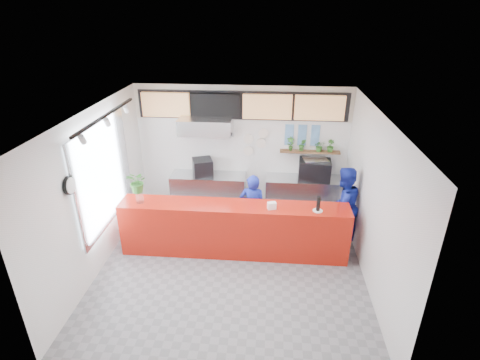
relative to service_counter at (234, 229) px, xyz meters
The scene contains 46 objects.
floor 0.68m from the service_counter, 90.00° to the right, with size 5.00×5.00×0.00m, color slate.
ceiling 2.48m from the service_counter, 90.00° to the right, with size 5.00×5.00×0.00m, color silver.
wall_back 2.30m from the service_counter, 90.00° to the left, with size 5.00×5.00×0.00m, color white.
wall_left 2.70m from the service_counter, behind, with size 5.00×5.00×0.00m, color white.
wall_right 2.70m from the service_counter, ahead, with size 5.00×5.00×0.00m, color white.
service_counter is the anchor object (origin of this frame).
cream_band 2.93m from the service_counter, 90.00° to the left, with size 5.00×0.02×0.80m, color beige.
prep_bench 1.97m from the service_counter, 113.96° to the left, with size 1.80×0.60×0.90m, color #B2B5BA.
panini_oven 2.10m from the service_counter, 117.22° to the left, with size 0.45×0.45×0.40m, color black.
extraction_hood 2.50m from the service_counter, 114.57° to the left, with size 1.20×0.70×0.35m, color #B2B5BA.
hood_lip 2.38m from the service_counter, 114.57° to the left, with size 1.20×0.70×0.08m, color #B2B5BA.
right_bench 2.35m from the service_counter, 50.19° to the left, with size 1.80×0.60×0.90m, color #B2B5BA.
espresso_machine 2.56m from the service_counter, 46.31° to the left, with size 0.73×0.52×0.47m, color black.
espresso_tray 2.62m from the service_counter, 46.31° to the left, with size 0.56×0.38×0.05m, color silver.
herb_shelf 2.73m from the service_counter, 51.34° to the left, with size 1.40×0.18×0.04m, color brown.
menu_board_far_left 3.31m from the service_counter, 131.47° to the left, with size 1.10×0.10×0.55m, color tan.
menu_board_mid_left 2.88m from the service_counter, 106.59° to the left, with size 1.10×0.10×0.55m, color black.
menu_board_mid_right 2.87m from the service_counter, 73.94° to the left, with size 1.10×0.10×0.55m, color tan.
menu_board_far_right 3.30m from the service_counter, 48.86° to the left, with size 1.10×0.10×0.55m, color tan.
soffit 2.87m from the service_counter, 90.00° to the left, with size 4.80×0.04×0.65m, color black.
window_pane 2.73m from the service_counter, behind, with size 0.04×2.20×1.90m, color silver.
window_frame 2.71m from the service_counter, behind, with size 0.03×2.30×2.00m, color #B2B5BA.
wall_clock_rim 3.16m from the service_counter, 152.15° to the right, with size 0.30×0.30×0.05m, color black.
wall_clock_face 3.14m from the service_counter, 151.85° to the right, with size 0.26×0.26×0.02m, color white.
track_rail 3.21m from the service_counter, 169.22° to the right, with size 0.05×2.40×0.04m, color black.
dec_plate_a 2.40m from the service_counter, 85.86° to the left, with size 0.24×0.24×0.03m, color silver.
dec_plate_b 2.39m from the service_counter, 77.74° to the left, with size 0.24×0.24×0.03m, color silver.
dec_plate_c 2.26m from the service_counter, 85.86° to the left, with size 0.24×0.24×0.03m, color silver.
dec_plate_d 2.52m from the service_counter, 76.42° to the left, with size 0.24×0.24×0.03m, color silver.
photo_frame_a 2.76m from the service_counter, 62.13° to the left, with size 0.20×0.02×0.25m, color #598CBF.
photo_frame_b 2.90m from the service_counter, 56.06° to the left, with size 0.20×0.02×0.25m, color #598CBF.
photo_frame_c 3.05m from the service_counter, 50.74° to the left, with size 0.20×0.02×0.25m, color #598CBF.
photo_frame_d 2.64m from the service_counter, 62.13° to the left, with size 0.20×0.02×0.25m, color #598CBF.
photo_frame_e 2.78m from the service_counter, 56.06° to the left, with size 0.20×0.02×0.25m, color #598CBF.
photo_frame_f 2.94m from the service_counter, 50.74° to the left, with size 0.20×0.02×0.25m, color #598CBF.
staff_center 0.65m from the service_counter, 56.36° to the left, with size 0.55×0.36×1.52m, color #162499.
staff_right 2.29m from the service_counter, 14.93° to the left, with size 0.83×0.65×1.71m, color #162499.
herb_a 2.57m from the service_counter, 60.27° to the left, with size 0.17×0.12×0.33m, color #346F27.
herb_b 2.69m from the service_counter, 54.71° to the left, with size 0.16×0.13×0.30m, color #346F27.
herb_c 2.92m from the service_counter, 47.78° to the left, with size 0.24×0.21×0.26m, color #346F27.
herb_d 3.08m from the service_counter, 44.11° to the left, with size 0.16×0.14×0.28m, color #346F27.
glass_vase 1.95m from the service_counter, behind, with size 0.15×0.15×0.19m, color white.
basil_vase 2.09m from the service_counter, behind, with size 0.40×0.34×0.44m, color #346F27.
napkin_holder 0.97m from the service_counter, ahead, with size 0.16×0.10×0.14m, color white.
white_plate 1.70m from the service_counter, ahead, with size 0.19×0.19×0.01m, color white.
pepper_mill 1.75m from the service_counter, ahead, with size 0.07×0.07×0.28m, color black.
Camera 1 is at (0.66, -5.93, 4.61)m, focal length 28.00 mm.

